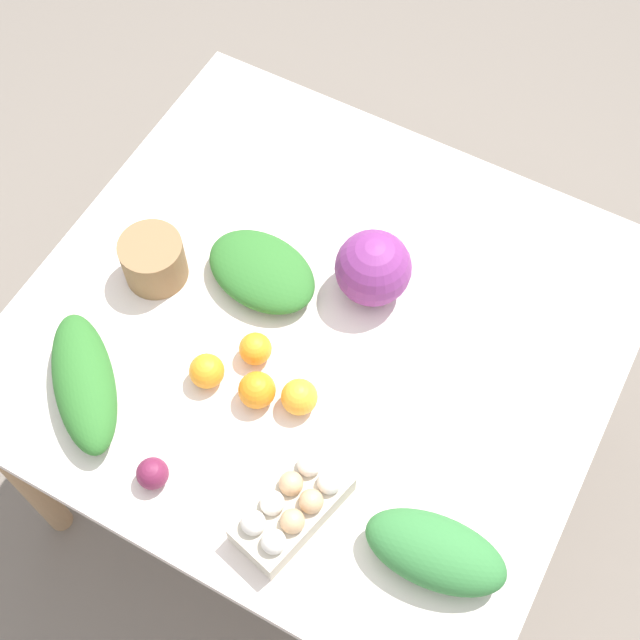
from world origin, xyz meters
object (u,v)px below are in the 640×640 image
(egg_carton, at_px, (292,507))
(greens_bunch_dandelion, at_px, (262,271))
(greens_bunch_chard, at_px, (84,382))
(cabbage_purple, at_px, (373,268))
(beet_root, at_px, (153,473))
(orange_2, at_px, (255,349))
(orange_3, at_px, (299,397))
(greens_bunch_beet_tops, at_px, (435,552))
(orange_0, at_px, (257,390))
(paper_bag, at_px, (153,260))
(orange_1, at_px, (207,371))

(egg_carton, bearing_deg, greens_bunch_dandelion, 50.27)
(greens_bunch_chard, bearing_deg, cabbage_purple, -128.41)
(beet_root, height_order, orange_2, orange_2)
(cabbage_purple, height_order, orange_3, cabbage_purple)
(egg_carton, xyz_separation_m, greens_bunch_beet_tops, (-0.25, -0.05, 0.00))
(orange_2, bearing_deg, orange_0, 122.75)
(orange_0, xyz_separation_m, orange_2, (0.05, -0.08, -0.00))
(egg_carton, relative_size, orange_3, 3.42)
(greens_bunch_dandelion, relative_size, orange_0, 3.36)
(cabbage_purple, xyz_separation_m, orange_3, (0.00, 0.30, -0.04))
(paper_bag, height_order, beet_root, paper_bag)
(cabbage_purple, xyz_separation_m, greens_bunch_beet_tops, (-0.35, 0.44, -0.03))
(greens_bunch_chard, height_order, greens_bunch_beet_tops, greens_bunch_beet_tops)
(orange_2, bearing_deg, cabbage_purple, -117.21)
(cabbage_purple, xyz_separation_m, egg_carton, (-0.09, 0.49, -0.03))
(greens_bunch_chard, relative_size, beet_root, 5.10)
(orange_1, relative_size, orange_2, 1.06)
(egg_carton, xyz_separation_m, paper_bag, (0.50, -0.31, 0.01))
(greens_bunch_chard, bearing_deg, paper_bag, -83.29)
(beet_root, bearing_deg, greens_bunch_dandelion, -84.73)
(beet_root, bearing_deg, greens_bunch_chard, -22.07)
(orange_2, height_order, orange_3, orange_3)
(greens_bunch_beet_tops, relative_size, orange_3, 3.59)
(beet_root, bearing_deg, orange_3, -121.99)
(paper_bag, bearing_deg, greens_bunch_beet_tops, 160.82)
(cabbage_purple, xyz_separation_m, orange_0, (0.08, 0.32, -0.04))
(greens_bunch_dandelion, xyz_separation_m, orange_1, (-0.02, 0.24, -0.00))
(paper_bag, height_order, greens_bunch_beet_tops, paper_bag)
(orange_3, bearing_deg, orange_0, 18.86)
(cabbage_purple, relative_size, orange_0, 2.14)
(greens_bunch_dandelion, height_order, orange_0, same)
(cabbage_purple, bearing_deg, beet_root, 73.66)
(greens_bunch_beet_tops, xyz_separation_m, orange_0, (0.43, -0.12, -0.01))
(greens_bunch_chard, distance_m, greens_bunch_beet_tops, 0.72)
(paper_bag, relative_size, greens_bunch_beet_tops, 0.52)
(greens_bunch_beet_tops, bearing_deg, orange_3, -22.61)
(egg_carton, distance_m, orange_1, 0.32)
(greens_bunch_dandelion, bearing_deg, paper_bag, 24.07)
(egg_carton, relative_size, greens_bunch_dandelion, 0.99)
(beet_root, relative_size, orange_1, 0.87)
(greens_bunch_chard, relative_size, orange_1, 4.43)
(cabbage_purple, xyz_separation_m, paper_bag, (0.41, 0.18, -0.03))
(orange_3, bearing_deg, orange_1, 11.57)
(greens_bunch_dandelion, height_order, orange_2, greens_bunch_dandelion)
(cabbage_purple, distance_m, orange_3, 0.30)
(cabbage_purple, xyz_separation_m, greens_bunch_dandelion, (0.21, 0.09, -0.04))
(cabbage_purple, height_order, greens_bunch_dandelion, cabbage_purple)
(orange_3, bearing_deg, greens_bunch_chard, 24.90)
(orange_3, bearing_deg, greens_bunch_beet_tops, 157.39)
(egg_carton, xyz_separation_m, orange_1, (0.28, -0.16, -0.01))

